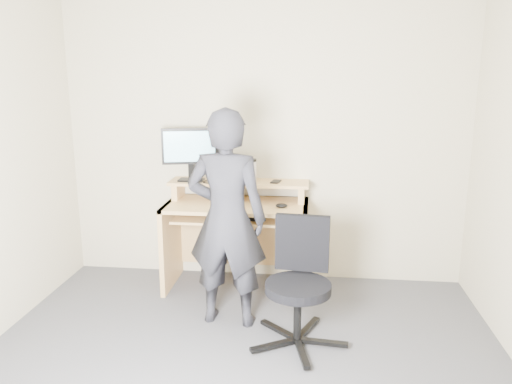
% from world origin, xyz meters
% --- Properties ---
extents(back_wall, '(3.50, 0.02, 2.50)m').
position_xyz_m(back_wall, '(0.00, 1.75, 1.25)').
color(back_wall, '#BBB394').
rests_on(back_wall, ground).
extents(desk, '(1.20, 0.60, 0.91)m').
position_xyz_m(desk, '(-0.20, 1.53, 0.55)').
color(desk, tan).
rests_on(desk, ground).
extents(monitor, '(0.47, 0.14, 0.46)m').
position_xyz_m(monitor, '(-0.61, 1.57, 1.18)').
color(monitor, black).
rests_on(monitor, desk).
extents(external_drive, '(0.11, 0.15, 0.20)m').
position_xyz_m(external_drive, '(-0.27, 1.63, 1.01)').
color(external_drive, black).
rests_on(external_drive, desk).
extents(travel_mug, '(0.09, 0.09, 0.18)m').
position_xyz_m(travel_mug, '(-0.09, 1.59, 1.00)').
color(travel_mug, silver).
rests_on(travel_mug, desk).
extents(smartphone, '(0.09, 0.14, 0.01)m').
position_xyz_m(smartphone, '(0.12, 1.59, 0.92)').
color(smartphone, black).
rests_on(smartphone, desk).
extents(charger, '(0.05, 0.05, 0.03)m').
position_xyz_m(charger, '(-0.53, 1.51, 0.93)').
color(charger, black).
rests_on(charger, desk).
extents(headphones, '(0.19, 0.19, 0.06)m').
position_xyz_m(headphones, '(-0.40, 1.64, 0.92)').
color(headphones, silver).
rests_on(headphones, desk).
extents(keyboard, '(0.46, 0.19, 0.03)m').
position_xyz_m(keyboard, '(-0.19, 1.36, 0.67)').
color(keyboard, black).
rests_on(keyboard, desk).
extents(mouse, '(0.11, 0.08, 0.04)m').
position_xyz_m(mouse, '(0.19, 1.35, 0.77)').
color(mouse, black).
rests_on(mouse, desk).
extents(office_chair, '(0.66, 0.67, 0.85)m').
position_xyz_m(office_chair, '(0.36, 0.61, 0.46)').
color(office_chair, black).
rests_on(office_chair, ground).
extents(person, '(0.61, 0.43, 1.59)m').
position_xyz_m(person, '(-0.18, 0.83, 0.80)').
color(person, black).
rests_on(person, ground).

